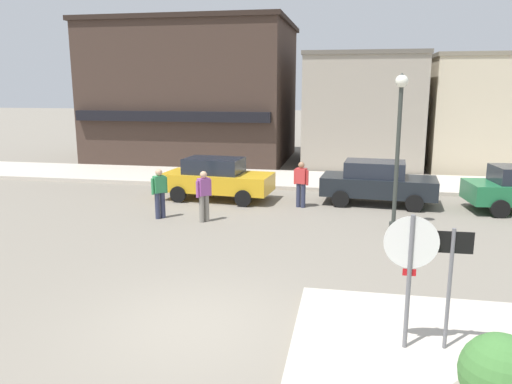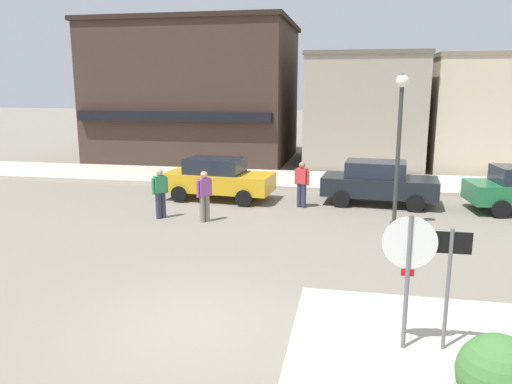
# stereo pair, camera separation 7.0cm
# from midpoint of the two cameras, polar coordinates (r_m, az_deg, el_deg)

# --- Properties ---
(ground_plane) EXTENTS (160.00, 160.00, 0.00)m
(ground_plane) POSITION_cam_midpoint_polar(r_m,az_deg,el_deg) (9.27, -6.83, -14.88)
(ground_plane) COLOR gray
(sidewalk_corner) EXTENTS (6.40, 4.80, 0.15)m
(sidewalk_corner) POSITION_cam_midpoint_polar(r_m,az_deg,el_deg) (8.58, 26.81, -17.96)
(sidewalk_corner) COLOR beige
(sidewalk_corner) RESTS_ON ground
(kerb_far) EXTENTS (80.00, 4.00, 0.15)m
(kerb_far) POSITION_cam_midpoint_polar(r_m,az_deg,el_deg) (22.38, 4.15, 1.44)
(kerb_far) COLOR beige
(kerb_far) RESTS_ON ground
(stop_sign) EXTENTS (0.82, 0.07, 2.30)m
(stop_sign) POSITION_cam_midpoint_polar(r_m,az_deg,el_deg) (8.00, 17.24, -7.97)
(stop_sign) COLOR slate
(stop_sign) RESTS_ON ground
(one_way_sign) EXTENTS (0.60, 0.06, 2.10)m
(one_way_sign) POSITION_cam_midpoint_polar(r_m,az_deg,el_deg) (8.24, 21.37, -9.07)
(one_way_sign) COLOR slate
(one_way_sign) RESTS_ON ground
(lamp_post) EXTENTS (0.36, 0.36, 4.54)m
(lamp_post) POSITION_cam_midpoint_polar(r_m,az_deg,el_deg) (14.83, 16.20, 6.84)
(lamp_post) COLOR #333833
(lamp_post) RESTS_ON ground
(parked_car_nearest) EXTENTS (4.13, 2.14, 1.56)m
(parked_car_nearest) POSITION_cam_midpoint_polar(r_m,az_deg,el_deg) (18.66, -4.27, 1.60)
(parked_car_nearest) COLOR gold
(parked_car_nearest) RESTS_ON ground
(parked_car_second) EXTENTS (4.13, 2.14, 1.56)m
(parked_car_second) POSITION_cam_midpoint_polar(r_m,az_deg,el_deg) (18.37, 13.90, 1.11)
(parked_car_second) COLOR black
(parked_car_second) RESTS_ON ground
(pedestrian_crossing_near) EXTENTS (0.44, 0.46, 1.61)m
(pedestrian_crossing_near) POSITION_cam_midpoint_polar(r_m,az_deg,el_deg) (16.20, -10.77, 0.02)
(pedestrian_crossing_near) COLOR #2D334C
(pedestrian_crossing_near) RESTS_ON ground
(pedestrian_crossing_far) EXTENTS (0.43, 0.47, 1.61)m
(pedestrian_crossing_far) POSITION_cam_midpoint_polar(r_m,az_deg,el_deg) (15.57, -5.79, -0.31)
(pedestrian_crossing_far) COLOR gray
(pedestrian_crossing_far) RESTS_ON ground
(pedestrian_kerb_side) EXTENTS (0.55, 0.32, 1.61)m
(pedestrian_kerb_side) POSITION_cam_midpoint_polar(r_m,az_deg,el_deg) (17.43, 5.37, 1.03)
(pedestrian_kerb_side) COLOR #2D334C
(pedestrian_kerb_side) RESTS_ON ground
(building_corner_shop) EXTENTS (10.89, 8.60, 7.62)m
(building_corner_shop) POSITION_cam_midpoint_polar(r_m,az_deg,el_deg) (29.26, -6.66, 11.24)
(building_corner_shop) COLOR #3D2D26
(building_corner_shop) RESTS_ON ground
(building_storefront_left_near) EXTENTS (5.89, 7.92, 5.80)m
(building_storefront_left_near) POSITION_cam_midpoint_polar(r_m,az_deg,el_deg) (27.90, 12.23, 9.15)
(building_storefront_left_near) COLOR #9E9384
(building_storefront_left_near) RESTS_ON ground
(building_storefront_left_mid) EXTENTS (6.12, 5.19, 5.70)m
(building_storefront_left_mid) POSITION_cam_midpoint_polar(r_m,az_deg,el_deg) (27.80, 25.46, 8.15)
(building_storefront_left_mid) COLOR beige
(building_storefront_left_mid) RESTS_ON ground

